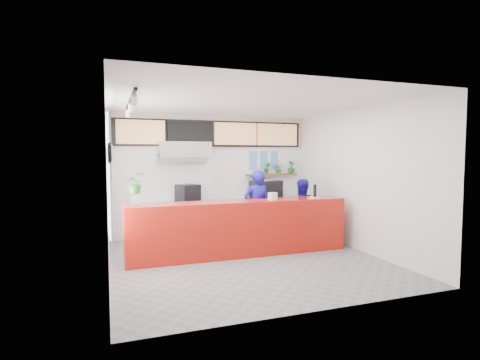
{
  "coord_description": "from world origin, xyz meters",
  "views": [
    {
      "loc": [
        -2.48,
        -6.62,
        2.03
      ],
      "look_at": [
        0.1,
        0.7,
        1.5
      ],
      "focal_mm": 28.0,
      "sensor_mm": 36.0,
      "label": 1
    }
  ],
  "objects": [
    {
      "name": "herb_c",
      "position": [
        1.79,
        2.4,
        1.66
      ],
      "size": [
        0.32,
        0.3,
        0.29
      ],
      "primitive_type": "imported",
      "rotation": [
        0.0,
        0.0,
        -0.38
      ],
      "color": "#246122",
      "rests_on": "herb_shelf"
    },
    {
      "name": "wall_left",
      "position": [
        -2.5,
        0.0,
        1.5
      ],
      "size": [
        0.0,
        5.0,
        5.0
      ],
      "primitive_type": "plane",
      "rotation": [
        1.57,
        0.0,
        1.57
      ],
      "color": "white",
      "rests_on": "ground"
    },
    {
      "name": "track_rail",
      "position": [
        -2.1,
        0.0,
        2.94
      ],
      "size": [
        0.05,
        2.4,
        0.04
      ],
      "primitive_type": "cube",
      "color": "black",
      "rests_on": "ceiling"
    },
    {
      "name": "prep_bench",
      "position": [
        -0.8,
        2.2,
        0.45
      ],
      "size": [
        1.8,
        0.6,
        0.9
      ],
      "primitive_type": "cube",
      "color": "#B2B5BA",
      "rests_on": "ground"
    },
    {
      "name": "photo_frame_e",
      "position": [
        1.4,
        2.48,
        1.75
      ],
      "size": [
        0.2,
        0.02,
        0.25
      ],
      "primitive_type": "cube",
      "color": "#598CBF",
      "rests_on": "wall_back"
    },
    {
      "name": "wall_right",
      "position": [
        2.5,
        0.0,
        1.5
      ],
      "size": [
        0.0,
        5.0,
        5.0
      ],
      "primitive_type": "plane",
      "rotation": [
        1.57,
        0.0,
        -1.57
      ],
      "color": "white",
      "rests_on": "ground"
    },
    {
      "name": "ceiling",
      "position": [
        0.0,
        0.0,
        3.0
      ],
      "size": [
        5.0,
        5.0,
        0.0
      ],
      "primitive_type": "plane",
      "rotation": [
        3.14,
        0.0,
        0.0
      ],
      "color": "silver"
    },
    {
      "name": "pepper_mill",
      "position": [
        1.7,
        0.39,
        1.25
      ],
      "size": [
        0.09,
        0.09,
        0.27
      ],
      "primitive_type": "cylinder",
      "rotation": [
        0.0,
        0.0,
        -0.33
      ],
      "color": "black",
      "rests_on": "white_plate"
    },
    {
      "name": "herb_shelf",
      "position": [
        1.6,
        2.4,
        1.5
      ],
      "size": [
        1.4,
        0.18,
        0.04
      ],
      "primitive_type": "cube",
      "color": "brown",
      "rests_on": "wall_back"
    },
    {
      "name": "photo_frame_d",
      "position": [
        1.1,
        2.48,
        1.75
      ],
      "size": [
        0.2,
        0.02,
        0.25
      ],
      "primitive_type": "cube",
      "color": "#598CBF",
      "rests_on": "wall_back"
    },
    {
      "name": "dec_plate_a",
      "position": [
        0.15,
        2.47,
        1.75
      ],
      "size": [
        0.24,
        0.03,
        0.24
      ],
      "primitive_type": "cylinder",
      "rotation": [
        1.57,
        0.0,
        0.0
      ],
      "color": "silver",
      "rests_on": "wall_back"
    },
    {
      "name": "wall_clock_rim",
      "position": [
        -2.46,
        -0.9,
        2.05
      ],
      "size": [
        0.05,
        0.3,
        0.3
      ],
      "primitive_type": "cylinder",
      "rotation": [
        0.0,
        1.57,
        0.0
      ],
      "color": "black",
      "rests_on": "wall_left"
    },
    {
      "name": "basil_vase",
      "position": [
        -2.02,
        0.4,
        1.51
      ],
      "size": [
        0.42,
        0.4,
        0.38
      ],
      "primitive_type": "imported",
      "rotation": [
        0.0,
        0.0,
        0.36
      ],
      "color": "#246122",
      "rests_on": "glass_vase"
    },
    {
      "name": "menu_board_far_left",
      "position": [
        -1.75,
        2.38,
        2.55
      ],
      "size": [
        1.1,
        0.1,
        0.55
      ],
      "primitive_type": "cube",
      "color": "tan",
      "rests_on": "wall_back"
    },
    {
      "name": "menu_board_far_right",
      "position": [
        1.73,
        2.38,
        2.55
      ],
      "size": [
        1.1,
        0.1,
        0.55
      ],
      "primitive_type": "cube",
      "color": "tan",
      "rests_on": "wall_back"
    },
    {
      "name": "wall_back",
      "position": [
        0.0,
        2.5,
        1.5
      ],
      "size": [
        5.0,
        0.0,
        5.0
      ],
      "primitive_type": "plane",
      "rotation": [
        1.57,
        0.0,
        0.0
      ],
      "color": "white",
      "rests_on": "ground"
    },
    {
      "name": "herb_d",
      "position": [
        2.16,
        2.4,
        1.69
      ],
      "size": [
        0.23,
        0.22,
        0.34
      ],
      "primitive_type": "imported",
      "rotation": [
        0.0,
        0.0,
        0.3
      ],
      "color": "#246122",
      "rests_on": "herb_shelf"
    },
    {
      "name": "photo_frame_b",
      "position": [
        1.4,
        2.48,
        2.0
      ],
      "size": [
        0.2,
        0.02,
        0.25
      ],
      "primitive_type": "cube",
      "color": "#598CBF",
      "rests_on": "wall_back"
    },
    {
      "name": "herb_b",
      "position": [
        1.46,
        2.4,
        1.67
      ],
      "size": [
        0.21,
        0.19,
        0.3
      ],
      "primitive_type": "imported",
      "rotation": [
        0.0,
        0.0,
        -0.41
      ],
      "color": "#246122",
      "rests_on": "herb_shelf"
    },
    {
      "name": "window_frame",
      "position": [
        -2.45,
        0.3,
        1.7
      ],
      "size": [
        0.03,
        2.3,
        2.0
      ],
      "primitive_type": "cube",
      "color": "#B2B5BA",
      "rests_on": "wall_left"
    },
    {
      "name": "dec_plate_c",
      "position": [
        0.15,
        2.47,
        1.45
      ],
      "size": [
        0.24,
        0.03,
        0.24
      ],
      "primitive_type": "cylinder",
      "rotation": [
        1.57,
        0.0,
        0.0
      ],
      "color": "silver",
      "rests_on": "wall_back"
    },
    {
      "name": "hood_lip",
      "position": [
        -0.8,
        2.15,
        1.95
      ],
      "size": [
        1.2,
        0.69,
        0.31
      ],
      "primitive_type": "cube",
      "rotation": [
        -0.35,
        0.0,
        0.0
      ],
      "color": "#B2B5BA",
      "rests_on": "ceiling"
    },
    {
      "name": "glass_vase",
      "position": [
        -2.02,
        0.4,
        1.2
      ],
      "size": [
        0.18,
        0.18,
        0.19
      ],
      "primitive_type": "cylinder",
      "rotation": [
        0.0,
        0.0,
        -0.19
      ],
      "color": "silver",
      "rests_on": "service_counter"
    },
    {
      "name": "extraction_hood",
      "position": [
        -0.8,
        2.15,
        2.15
      ],
      "size": [
        1.2,
        0.7,
        0.35
      ],
      "primitive_type": "cube",
      "color": "#B2B5BA",
      "rests_on": "ceiling"
    },
    {
      "name": "photo_frame_a",
      "position": [
        1.1,
        2.48,
        2.0
      ],
      "size": [
        0.2,
        0.02,
        0.25
      ],
      "primitive_type": "cube",
      "color": "#598CBF",
      "rests_on": "wall_back"
    },
    {
      "name": "dec_plate_d",
      "position": [
        0.5,
        2.47,
        1.9
      ],
      "size": [
        0.24,
        0.03,
        0.24
      ],
      "primitive_type": "cylinder",
      "rotation": [
        1.57,
        0.0,
        0.0
      ],
      "color": "silver",
      "rests_on": "wall_back"
    },
    {
      "name": "espresso_machine",
      "position": [
        1.34,
        2.2,
        1.13
      ],
      "size": [
        0.83,
        0.69,
        0.46
      ],
      "primitive_type": "cube",
      "rotation": [
        0.0,
        0.0,
        0.27
      ],
      "color": "black",
      "rests_on": "right_bench"
    },
    {
      "name": "window_pane",
      "position": [
        -2.47,
        0.3,
        1.7
      ],
      "size": [
        0.04,
        2.2,
        1.9
      ],
      "primitive_type": "cube",
      "color": "silver",
      "rests_on": "wall_left"
    },
    {
      "name": "service_counter",
      "position": [
        0.0,
        0.4,
        0.55
      ],
      "size": [
        4.5,
        0.6,
        1.1
      ],
      "primitive_type": "cube",
      "color": "#AC160C",
      "rests_on": "ground"
    },
    {
      "name": "cream_band",
      "position": [
        0.0,
        2.49,
        2.6
      ],
      "size": [
        5.0,
        0.02,
        0.8
      ],
      "primitive_type": "cube",
      "color": "beige",
      "rests_on": "wall_back"
    },
    {
      "name": "panini_oven",
      "position": [
        -0.7,
        2.2,
        1.11
      ],
      "size": [
        0.59,
        0.59,
        0.42
      ],
      "primitive_type": "cube",
      "rotation": [
        0.0,
        0.0,
        0.35
      ],
      "color": "black",
      "rests_on": "prep_bench"
    },
    {
      "name": "wall_clock_face",
      "position": [
        -2.43,
        -0.9,
        2.05
      ],
      "size": [
        0.02,
        0.26,
        0.26
      ],
      "primitive_type": "cylinder",
      "rotation": [
        0.0,
        1.57,
        0.0
      ],
      "color": "white",
      "rests_on": "wall_left"
    },
    {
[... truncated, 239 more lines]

